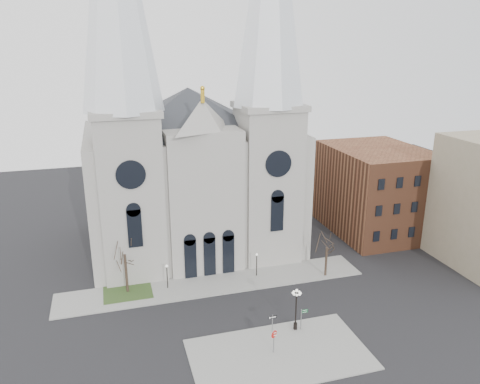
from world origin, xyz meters
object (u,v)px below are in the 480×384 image
object	(u,v)px
one_way_sign	(272,320)
street_name_sign	(302,318)
stop_sign	(274,337)
globe_lamp	(296,304)

from	to	relation	value
one_way_sign	street_name_sign	world-z (taller)	street_name_sign
one_way_sign	street_name_sign	size ratio (longest dim) A/B	0.85
stop_sign	globe_lamp	world-z (taller)	globe_lamp
stop_sign	street_name_sign	world-z (taller)	stop_sign
one_way_sign	street_name_sign	distance (m)	3.28
one_way_sign	street_name_sign	xyz separation A→B (m)	(3.26, -0.40, 0.02)
stop_sign	street_name_sign	size ratio (longest dim) A/B	1.06
globe_lamp	street_name_sign	size ratio (longest dim) A/B	1.97
street_name_sign	globe_lamp	bearing A→B (deg)	161.06
stop_sign	globe_lamp	distance (m)	5.02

